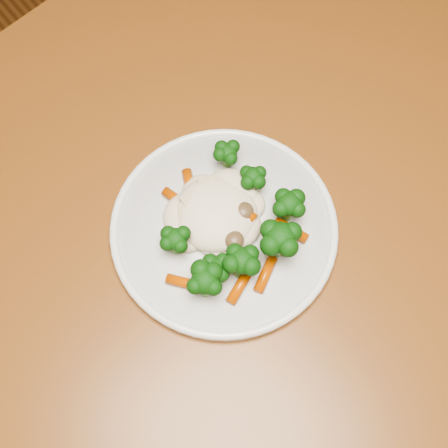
# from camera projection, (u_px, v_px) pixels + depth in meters

# --- Properties ---
(dining_table) EXTENTS (1.29, 0.95, 0.75)m
(dining_table) POSITION_uv_depth(u_px,v_px,m) (212.00, 234.00, 0.77)
(dining_table) COLOR brown
(dining_table) RESTS_ON ground
(plate) EXTENTS (0.26, 0.26, 0.01)m
(plate) POSITION_uv_depth(u_px,v_px,m) (224.00, 229.00, 0.66)
(plate) COLOR white
(plate) RESTS_ON dining_table
(meal) EXTENTS (0.18, 0.18, 0.05)m
(meal) POSITION_uv_depth(u_px,v_px,m) (231.00, 226.00, 0.63)
(meal) COLOR beige
(meal) RESTS_ON plate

